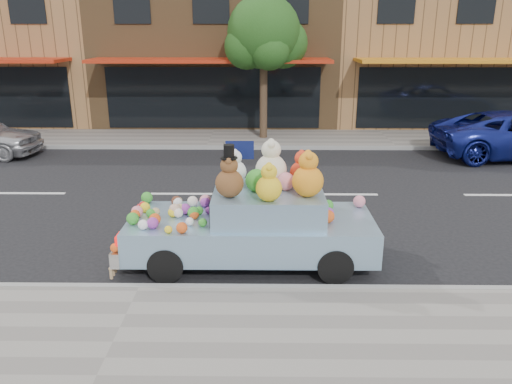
{
  "coord_description": "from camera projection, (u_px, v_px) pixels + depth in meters",
  "views": [
    {
      "loc": [
        1.95,
        -12.07,
        4.02
      ],
      "look_at": [
        1.84,
        -3.62,
        1.25
      ],
      "focal_mm": 35.0,
      "sensor_mm": 36.0,
      "label": 1
    }
  ],
  "objects": [
    {
      "name": "storefront_right",
      "position": [
        438.0,
        37.0,
        22.87
      ],
      "size": [
        10.0,
        9.8,
        7.3
      ],
      "color": "olive",
      "rests_on": "ground"
    },
    {
      "name": "near_kerb",
      "position": [
        140.0,
        289.0,
        7.97
      ],
      "size": [
        60.0,
        0.12,
        0.13
      ],
      "primitive_type": "cube",
      "color": "gray",
      "rests_on": "ground"
    },
    {
      "name": "far_kerb",
      "position": [
        206.0,
        147.0,
        17.47
      ],
      "size": [
        60.0,
        0.12,
        0.13
      ],
      "primitive_type": "cube",
      "color": "gray",
      "rests_on": "ground"
    },
    {
      "name": "storefront_left",
      "position": [
        5.0,
        37.0,
        23.1
      ],
      "size": [
        10.0,
        9.8,
        7.3
      ],
      "color": "olive",
      "rests_on": "ground"
    },
    {
      "name": "storefront_mid",
      "position": [
        220.0,
        37.0,
        22.98
      ],
      "size": [
        10.0,
        9.8,
        7.3
      ],
      "color": "brown",
      "rests_on": "ground"
    },
    {
      "name": "street_tree",
      "position": [
        265.0,
        38.0,
        17.79
      ],
      "size": [
        3.0,
        2.7,
        5.22
      ],
      "color": "#38281C",
      "rests_on": "ground"
    },
    {
      "name": "far_sidewalk",
      "position": [
        211.0,
        139.0,
        18.9
      ],
      "size": [
        60.0,
        3.0,
        0.12
      ],
      "primitive_type": "cube",
      "color": "gray",
      "rests_on": "ground"
    },
    {
      "name": "ground",
      "position": [
        186.0,
        194.0,
        12.74
      ],
      "size": [
        120.0,
        120.0,
        0.0
      ],
      "primitive_type": "plane",
      "color": "black",
      "rests_on": "ground"
    },
    {
      "name": "art_car",
      "position": [
        253.0,
        220.0,
        8.82
      ],
      "size": [
        4.49,
        1.78,
        2.24
      ],
      "rotation": [
        0.0,
        0.0,
        0.0
      ],
      "color": "black",
      "rests_on": "ground"
    },
    {
      "name": "near_sidewalk",
      "position": [
        113.0,
        346.0,
        6.55
      ],
      "size": [
        60.0,
        3.0,
        0.12
      ],
      "primitive_type": "cube",
      "color": "gray",
      "rests_on": "ground"
    }
  ]
}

